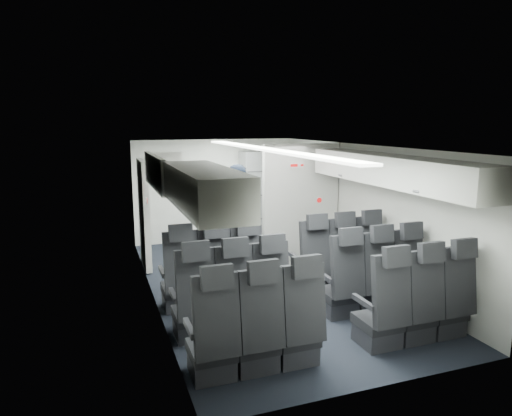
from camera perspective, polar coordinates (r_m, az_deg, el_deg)
cabin_shell at (r=6.93m, az=1.11°, el=-0.79°), size 3.41×6.01×2.16m
seat_row_front at (r=6.64m, az=2.74°, el=-7.76°), size 3.33×0.56×1.24m
seat_row_mid at (r=5.86m, az=6.15°, el=-10.35°), size 3.33×0.56×1.24m
seat_row_rear at (r=5.13m, az=10.64°, el=-13.64°), size 3.33×0.56×1.24m
overhead_bin_left_rear at (r=4.51m, az=-6.49°, el=2.43°), size 0.53×1.80×0.40m
overhead_bin_left_front_open at (r=6.22m, az=-10.57°, el=3.44°), size 0.64×1.70×0.72m
overhead_bin_right_rear at (r=5.82m, az=21.47°, el=3.61°), size 0.53×1.80×0.40m
overhead_bin_right_front at (r=7.22m, az=12.34°, el=5.34°), size 0.53×1.70×0.40m
bulkhead_partition at (r=8.04m, az=5.62°, el=0.41°), size 1.40×0.15×2.13m
galley_unit at (r=9.80m, az=0.66°, el=1.56°), size 0.85×0.52×1.90m
boarding_door at (r=8.09m, az=-13.81°, el=-0.66°), size 0.12×1.27×1.86m
flight_attendant at (r=8.25m, az=-2.07°, el=-0.63°), size 0.46×0.67×1.77m
carry_on_bag at (r=6.16m, az=-10.46°, el=4.16°), size 0.42×0.35×0.22m
papers at (r=8.24m, az=-0.71°, el=0.19°), size 0.19×0.13×0.15m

